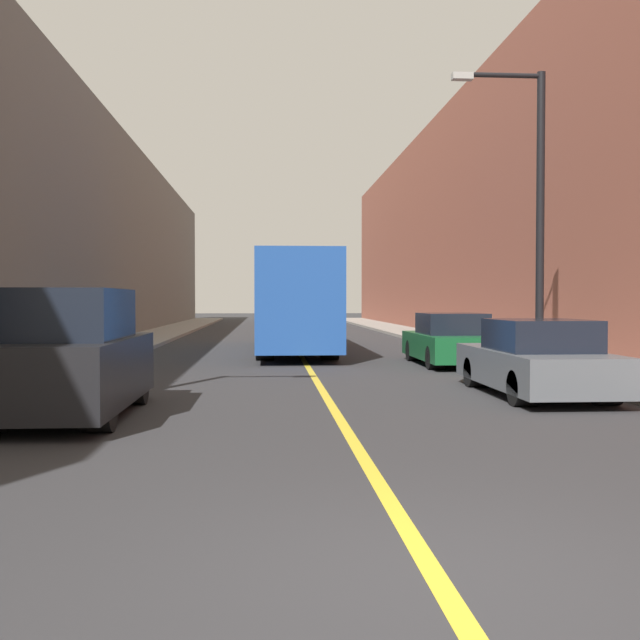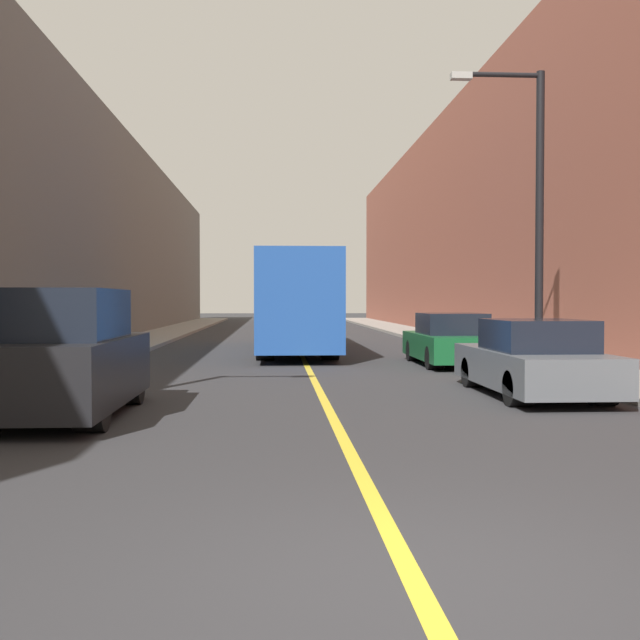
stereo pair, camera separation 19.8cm
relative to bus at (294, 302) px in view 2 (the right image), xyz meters
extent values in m
plane|color=#2D2D30|center=(0.19, -21.59, -1.76)|extent=(200.00, 200.00, 0.00)
cube|color=gray|center=(-6.37, 8.41, -1.69)|extent=(2.58, 72.00, 0.14)
cube|color=gray|center=(6.76, 8.41, -1.69)|extent=(2.58, 72.00, 0.14)
cube|color=#66605B|center=(-9.66, 8.41, 3.18)|extent=(4.00, 72.00, 9.89)
cube|color=brown|center=(10.04, 8.41, 4.05)|extent=(4.00, 72.00, 11.63)
cube|color=gold|center=(0.19, 8.41, -1.76)|extent=(0.16, 72.00, 0.01)
cube|color=#1E4793|center=(0.00, 0.01, 0.03)|extent=(2.50, 11.99, 2.98)
cube|color=black|center=(0.00, -5.96, 0.55)|extent=(2.12, 0.04, 1.34)
cylinder|color=black|center=(-0.97, -3.71, -1.25)|extent=(0.55, 1.02, 1.02)
cylinder|color=black|center=(0.97, -3.71, -1.25)|extent=(0.55, 1.02, 1.02)
cylinder|color=black|center=(-0.97, 3.73, -1.25)|extent=(0.55, 1.02, 1.02)
cylinder|color=black|center=(0.97, 3.73, -1.25)|extent=(0.55, 1.02, 1.02)
cube|color=black|center=(-3.92, -14.53, -1.05)|extent=(1.85, 4.41, 1.01)
cube|color=black|center=(-3.92, -14.75, -0.16)|extent=(1.63, 2.43, 0.76)
cube|color=black|center=(-3.92, -16.71, -0.87)|extent=(1.57, 0.04, 0.46)
cylinder|color=black|center=(-3.20, -15.90, -1.42)|extent=(0.41, 0.68, 0.68)
cylinder|color=black|center=(-4.64, -13.16, -1.42)|extent=(0.41, 0.68, 0.68)
cylinder|color=black|center=(-3.20, -13.16, -1.42)|extent=(0.41, 0.68, 0.68)
cube|color=#51565B|center=(4.18, -12.42, -1.24)|extent=(1.86, 4.61, 0.68)
cube|color=black|center=(4.18, -12.65, -0.61)|extent=(1.64, 2.07, 0.58)
cube|color=black|center=(4.18, -14.69, -1.12)|extent=(1.58, 0.04, 0.31)
cylinder|color=black|center=(3.45, -13.85, -1.45)|extent=(0.41, 0.62, 0.62)
cylinder|color=black|center=(4.90, -13.85, -1.45)|extent=(0.41, 0.62, 0.62)
cylinder|color=black|center=(3.45, -10.99, -1.45)|extent=(0.41, 0.62, 0.62)
cylinder|color=black|center=(4.90, -10.99, -1.45)|extent=(0.41, 0.62, 0.62)
cube|color=#145128|center=(4.19, -5.69, -1.23)|extent=(1.86, 4.54, 0.68)
cube|color=black|center=(4.19, -5.92, -0.60)|extent=(1.64, 2.04, 0.58)
cube|color=black|center=(4.19, -7.93, -1.12)|extent=(1.58, 0.04, 0.31)
cylinder|color=black|center=(3.46, -7.10, -1.45)|extent=(0.41, 0.62, 0.62)
cylinder|color=black|center=(4.91, -7.10, -1.45)|extent=(0.41, 0.62, 0.62)
cylinder|color=black|center=(3.46, -4.28, -1.45)|extent=(0.41, 0.62, 0.62)
cylinder|color=black|center=(4.91, -4.28, -1.45)|extent=(0.41, 0.62, 0.62)
cylinder|color=black|center=(5.77, -8.34, 1.99)|extent=(0.20, 0.20, 7.22)
cylinder|color=black|center=(4.79, -8.34, 5.50)|extent=(1.96, 0.12, 0.12)
cube|color=#999993|center=(3.81, -8.34, 5.45)|extent=(0.50, 0.24, 0.16)
camera|label=1|loc=(-0.90, -26.25, 0.04)|focal=42.00mm
camera|label=2|loc=(-0.70, -26.26, 0.04)|focal=42.00mm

